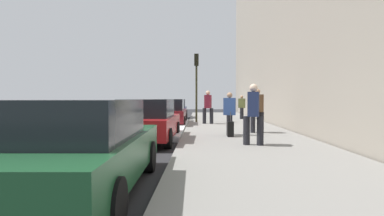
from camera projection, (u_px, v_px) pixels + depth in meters
name	position (u px, v px, depth m)	size (l,w,h in m)	color
ground_plane	(169.00, 126.00, 16.69)	(56.00, 56.00, 0.00)	#28282B
sidewalk	(229.00, 125.00, 16.61)	(28.00, 4.60, 0.15)	gray
lane_stripe_centre	(112.00, 126.00, 16.77)	(28.00, 0.14, 0.01)	gold
snow_bank_curb	(180.00, 127.00, 14.91)	(8.90, 0.56, 0.22)	white
parked_car_green	(83.00, 147.00, 4.76)	(4.67, 1.98, 1.51)	black
parked_car_red	(148.00, 121.00, 10.41)	(4.17, 1.98, 1.51)	black
parked_car_maroon	(169.00, 113.00, 16.90)	(4.58, 1.95, 1.51)	black
parked_car_navy	(174.00, 109.00, 22.42)	(4.85, 2.01, 1.51)	black
pedestrian_burgundy_coat	(208.00, 106.00, 16.65)	(0.56, 0.59, 1.84)	black
pedestrian_brown_coat	(257.00, 109.00, 12.25)	(0.56, 0.57, 1.79)	black
pedestrian_blue_coat	(230.00, 112.00, 11.41)	(0.53, 0.49, 1.63)	black
pedestrian_navy_coat	(253.00, 112.00, 8.92)	(0.56, 0.59, 1.83)	black
pedestrian_olive_coat	(242.00, 106.00, 20.72)	(0.51, 0.51, 1.62)	black
traffic_light_pole	(196.00, 76.00, 17.91)	(0.35, 0.26, 4.06)	#2D2D19
rolling_suitcase	(230.00, 129.00, 10.94)	(0.34, 0.22, 0.91)	black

